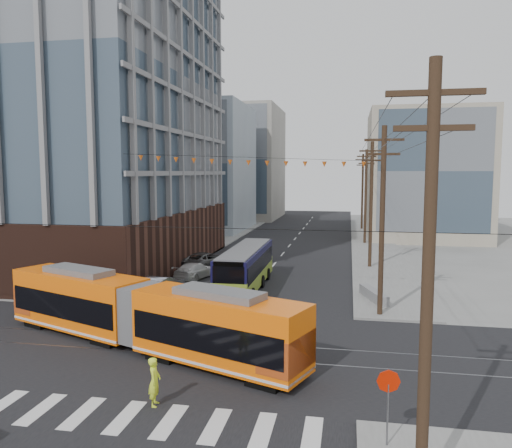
{
  "coord_description": "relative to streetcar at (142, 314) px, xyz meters",
  "views": [
    {
      "loc": [
        6.62,
        -18.22,
        8.39
      ],
      "look_at": [
        1.0,
        11.8,
        5.2
      ],
      "focal_mm": 35.0,
      "sensor_mm": 36.0,
      "label": 1
    }
  ],
  "objects": [
    {
      "name": "utility_pole_near",
      "position": [
        11.47,
        -9.54,
        3.85
      ],
      "size": [
        0.3,
        0.3,
        11.0
      ],
      "primitive_type": "cylinder",
      "color": "black",
      "rests_on": "ground"
    },
    {
      "name": "bg_bldg_ne_far",
      "position": [
        20.97,
        64.46,
        5.35
      ],
      "size": [
        16.0,
        16.0,
        14.0
      ],
      "primitive_type": "cube",
      "color": "#8C99A5",
      "rests_on": "ground"
    },
    {
      "name": "bg_bldg_ne_near",
      "position": [
        18.97,
        44.46,
        6.35
      ],
      "size": [
        14.0,
        14.0,
        16.0
      ],
      "primitive_type": "cube",
      "color": "gray",
      "rests_on": "ground"
    },
    {
      "name": "parked_car_grey",
      "position": [
        -2.68,
        19.52,
        -0.91
      ],
      "size": [
        3.77,
        5.73,
        1.46
      ],
      "primitive_type": "imported",
      "rotation": [
        0.0,
        0.0,
        2.87
      ],
      "color": "#474747",
      "rests_on": "ground"
    },
    {
      "name": "office_building",
      "position": [
        -19.03,
        19.46,
        12.65
      ],
      "size": [
        30.0,
        25.0,
        28.6
      ],
      "primitive_type": "cube",
      "color": "#381E16",
      "rests_on": "ground"
    },
    {
      "name": "bg_bldg_nw_near",
      "position": [
        -14.03,
        48.46,
        7.35
      ],
      "size": [
        18.0,
        16.0,
        18.0
      ],
      "primitive_type": "cube",
      "color": "#8C99A5",
      "rests_on": "ground"
    },
    {
      "name": "city_bus",
      "position": [
        2.32,
        12.98,
        -0.12
      ],
      "size": [
        2.41,
        10.79,
        3.05
      ],
      "primitive_type": null,
      "rotation": [
        0.0,
        0.0,
        0.01
      ],
      "color": "#100E34",
      "rests_on": "ground"
    },
    {
      "name": "pedestrian",
      "position": [
        2.84,
        -5.5,
        -0.75
      ],
      "size": [
        0.54,
        0.72,
        1.79
      ],
      "primitive_type": "imported",
      "rotation": [
        0.0,
        0.0,
        1.76
      ],
      "color": "#DCFA2D",
      "rests_on": "ground"
    },
    {
      "name": "stop_sign",
      "position": [
        10.85,
        -6.94,
        -0.47
      ],
      "size": [
        0.8,
        0.8,
        2.35
      ],
      "primitive_type": null,
      "rotation": [
        0.0,
        0.0,
        0.12
      ],
      "color": "#C61700",
      "rests_on": "ground"
    },
    {
      "name": "utility_pole_far",
      "position": [
        11.47,
        52.46,
        3.85
      ],
      "size": [
        0.3,
        0.3,
        11.0
      ],
      "primitive_type": "cylinder",
      "color": "black",
      "rests_on": "ground"
    },
    {
      "name": "jersey_barrier",
      "position": [
        11.27,
        10.78,
        -1.26
      ],
      "size": [
        2.03,
        3.96,
        0.78
      ],
      "primitive_type": "cube",
      "rotation": [
        0.0,
        0.0,
        0.31
      ],
      "color": "slate",
      "rests_on": "ground"
    },
    {
      "name": "parked_car_silver",
      "position": [
        -2.66,
        8.88,
        -0.87
      ],
      "size": [
        2.28,
        4.91,
        1.56
      ],
      "primitive_type": "imported",
      "rotation": [
        0.0,
        0.0,
        3.0
      ],
      "color": "#A0A2AF",
      "rests_on": "ground"
    },
    {
      "name": "bg_bldg_nw_far",
      "position": [
        -11.03,
        68.46,
        8.35
      ],
      "size": [
        16.0,
        18.0,
        20.0
      ],
      "primitive_type": "cube",
      "color": "gray",
      "rests_on": "ground"
    },
    {
      "name": "streetcar",
      "position": [
        0.0,
        0.0,
        0.0
      ],
      "size": [
        16.78,
        8.53,
        3.29
      ],
      "primitive_type": null,
      "rotation": [
        0.0,
        0.0,
        -0.38
      ],
      "color": "#FF6307",
      "rests_on": "ground"
    },
    {
      "name": "ground",
      "position": [
        2.97,
        -3.54,
        -1.65
      ],
      "size": [
        160.0,
        160.0,
        0.0
      ],
      "primitive_type": "plane",
      "color": "slate"
    },
    {
      "name": "parked_car_white",
      "position": [
        -2.32,
        15.49,
        -1.01
      ],
      "size": [
        2.69,
        4.66,
        1.27
      ],
      "primitive_type": "imported",
      "rotation": [
        0.0,
        0.0,
        2.92
      ],
      "color": "silver",
      "rests_on": "ground"
    }
  ]
}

